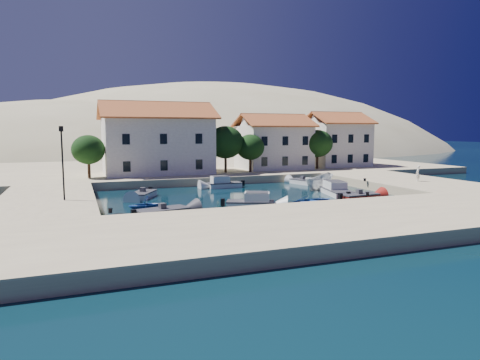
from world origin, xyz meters
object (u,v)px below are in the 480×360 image
object	(u,v)px
building_mid	(273,141)
rowboat_south	(313,207)
building_right	(336,139)
cabin_cruiser_east	(337,191)
cabin_cruiser_south	(250,203)
lamppost	(62,156)
building_left	(157,137)
pedestrian	(418,173)
boat_east	(319,189)

from	to	relation	value
building_mid	rowboat_south	bearing A→B (deg)	-108.04
building_mid	building_right	size ratio (longest dim) A/B	1.11
building_mid	cabin_cruiser_east	size ratio (longest dim) A/B	1.85
cabin_cruiser_south	cabin_cruiser_east	distance (m)	12.10
building_mid	lamppost	world-z (taller)	building_mid
cabin_cruiser_east	building_left	bearing A→B (deg)	50.71
rowboat_south	cabin_cruiser_east	world-z (taller)	cabin_cruiser_east
building_mid	cabin_cruiser_east	xyz separation A→B (m)	(-2.56, -21.27, -4.75)
lamppost	pedestrian	world-z (taller)	lamppost
building_left	lamppost	world-z (taller)	building_left
building_left	rowboat_south	size ratio (longest dim) A/B	2.86
lamppost	cabin_cruiser_east	distance (m)	27.27
building_mid	boat_east	distance (m)	17.74
building_mid	boat_east	bearing A→B (deg)	-96.97
building_right	pedestrian	bearing A→B (deg)	-99.25
lamppost	boat_east	bearing A→B (deg)	8.65
cabin_cruiser_south	pedestrian	distance (m)	22.83
building_left	cabin_cruiser_east	size ratio (longest dim) A/B	2.58
building_mid	building_right	bearing A→B (deg)	4.76
building_mid	building_right	distance (m)	12.04
building_left	building_mid	bearing A→B (deg)	3.18
building_right	cabin_cruiser_east	xyz separation A→B (m)	(-14.56, -22.27, -5.00)
lamppost	pedestrian	distance (m)	37.99
building_right	cabin_cruiser_south	size ratio (longest dim) A/B	2.06
building_right	cabin_cruiser_south	world-z (taller)	building_right
building_mid	cabin_cruiser_east	distance (m)	21.95
building_right	rowboat_south	world-z (taller)	building_right
cabin_cruiser_south	boat_east	size ratio (longest dim) A/B	0.90
building_mid	lamppost	size ratio (longest dim) A/B	1.69
rowboat_south	lamppost	bearing A→B (deg)	55.94
building_mid	building_left	bearing A→B (deg)	-176.82
building_mid	boat_east	xyz separation A→B (m)	(-2.06, -16.83, -5.22)
boat_east	cabin_cruiser_east	bearing A→B (deg)	145.41
building_left	pedestrian	size ratio (longest dim) A/B	8.09
cabin_cruiser_south	boat_east	xyz separation A→B (m)	(12.03, 8.13, -0.48)
lamppost	boat_east	world-z (taller)	lamppost
building_mid	pedestrian	xyz separation A→B (m)	(8.38, -21.21, -3.31)
pedestrian	rowboat_south	bearing A→B (deg)	-22.20
rowboat_south	cabin_cruiser_south	bearing A→B (deg)	55.54
cabin_cruiser_east	cabin_cruiser_south	bearing A→B (deg)	121.15
building_left	building_right	distance (m)	30.07
lamppost	cabin_cruiser_south	bearing A→B (deg)	-14.40
building_right	boat_east	xyz separation A→B (m)	(-14.06, -17.83, -5.47)
boat_east	building_left	bearing A→B (deg)	17.13
building_left	rowboat_south	world-z (taller)	building_left
cabin_cruiser_east	boat_east	xyz separation A→B (m)	(0.51, 4.45, -0.48)
building_mid	boat_east	world-z (taller)	building_mid
building_right	boat_east	size ratio (longest dim) A/B	1.85
cabin_cruiser_east	pedestrian	world-z (taller)	pedestrian
rowboat_south	cabin_cruiser_east	bearing A→B (deg)	-69.08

